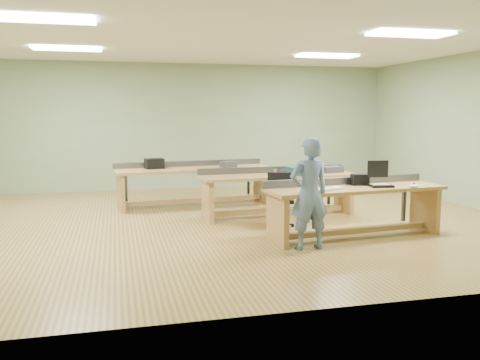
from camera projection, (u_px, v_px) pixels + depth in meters
The scene contains 22 objects.
floor at pixel (222, 222), 8.60m from camera, with size 10.00×10.00×0.00m, color #A37E3D.
ceiling at pixel (221, 40), 8.21m from camera, with size 10.00×10.00×0.00m, color silver.
wall_back at pixel (188, 127), 12.26m from camera, with size 10.00×0.04×3.00m, color gray.
wall_front at pixel (312, 151), 4.56m from camera, with size 10.00×0.04×3.00m, color gray.
wall_right at pixel (480, 131), 9.59m from camera, with size 0.04×8.00×3.00m, color gray.
fluor_panels at pixel (221, 42), 8.21m from camera, with size 6.20×3.50×0.03m.
workbench_front at pixel (354, 200), 7.51m from camera, with size 2.77×0.99×0.86m.
workbench_mid at pixel (278, 185), 9.03m from camera, with size 2.81×0.86×0.86m.
workbench_back at pixel (194, 177), 10.08m from camera, with size 3.14×1.14×0.86m.
person at pixel (309, 194), 6.80m from camera, with size 0.55×0.36×1.52m, color slate.
laptop_base at pixel (381, 186), 7.49m from camera, with size 0.32×0.26×0.04m, color black.
laptop_screen at pixel (378, 169), 7.59m from camera, with size 0.32×0.02×0.25m, color black.
keyboard at pixel (329, 189), 7.20m from camera, with size 0.49×0.16×0.03m, color silver.
trackball_mouse at pixel (414, 186), 7.39m from camera, with size 0.12×0.15×0.06m, color white.
camera_bag at pixel (360, 180), 7.67m from camera, with size 0.25×0.16×0.17m, color black.
task_chair at pixel (280, 208), 8.15m from camera, with size 0.57×0.57×0.87m.
parts_bin_teal at pixel (300, 171), 8.94m from camera, with size 0.41×0.31×0.14m, color #154046.
parts_bin_grey at pixel (331, 169), 9.32m from camera, with size 0.39×0.25×0.11m, color #323234.
mug at pixel (285, 171), 9.06m from camera, with size 0.12×0.12×0.09m, color #323234.
drinks_can at pixel (275, 172), 8.88m from camera, with size 0.06×0.06×0.11m, color #B6B6BA.
storage_box_back at pixel (154, 164), 9.91m from camera, with size 0.34×0.25×0.20m, color black.
tray_back at pixel (228, 164), 10.17m from camera, with size 0.29×0.21×0.12m, color #323234.
Camera 1 is at (-1.71, -8.27, 1.84)m, focal length 38.00 mm.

